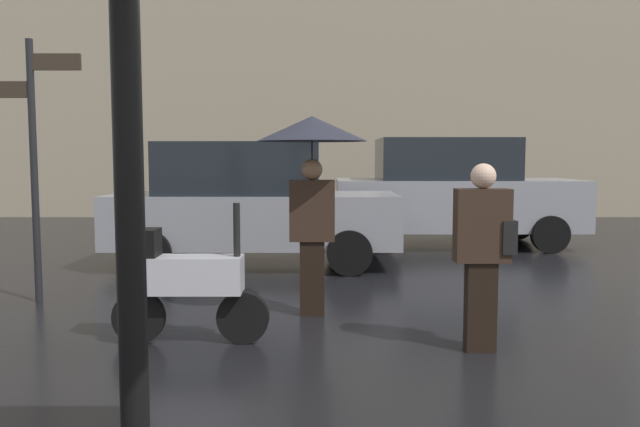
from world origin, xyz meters
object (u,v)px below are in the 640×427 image
pedestrian_with_umbrella (312,153)px  parked_car_left (250,204)px  parked_scooter (185,281)px  street_signpost (34,144)px  pedestrian_with_bag (484,245)px  parked_car_right (453,192)px

pedestrian_with_umbrella → parked_car_left: 3.25m
parked_scooter → parked_car_left: bearing=91.8°
pedestrian_with_umbrella → parked_scooter: (-1.10, -1.01, -1.12)m
parked_scooter → parked_car_left: 4.04m
pedestrian_with_umbrella → street_signpost: (-3.10, 0.62, 0.10)m
parked_scooter → street_signpost: street_signpost is taller
pedestrian_with_bag → parked_car_right: (1.06, 6.36, 0.10)m
parked_scooter → pedestrian_with_bag: bearing=-1.0°
pedestrian_with_umbrella → street_signpost: street_signpost is taller
pedestrian_with_umbrella → parked_scooter: size_ratio=1.49×
parked_car_left → parked_car_right: 4.06m
pedestrian_with_bag → parked_car_left: size_ratio=0.37×
pedestrian_with_umbrella → parked_scooter: 1.86m
street_signpost → parked_car_left: bearing=48.2°
pedestrian_with_umbrella → parked_car_right: bearing=-149.3°
pedestrian_with_umbrella → parked_car_right: (2.51, 5.14, -0.68)m
parked_scooter → parked_car_left: parked_car_left is taller
street_signpost → pedestrian_with_bag: bearing=-22.0°
pedestrian_with_bag → parked_car_right: 6.45m
pedestrian_with_bag → parked_scooter: bearing=20.2°
parked_scooter → street_signpost: size_ratio=0.47×
parked_car_left → parked_car_right: size_ratio=0.97×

